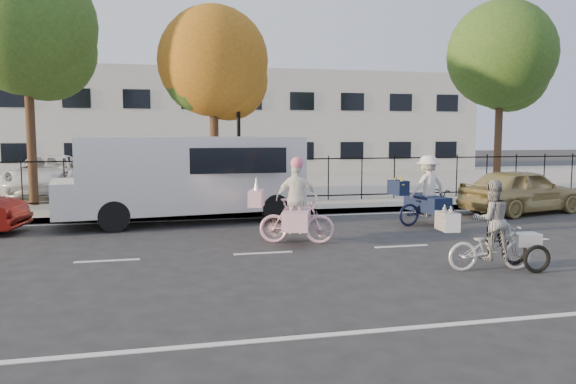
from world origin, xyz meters
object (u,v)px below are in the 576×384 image
object	(u,v)px
lamppost	(238,111)
zebra_trike	(491,236)
gold_sedan	(521,191)
white_van	(186,175)
lot_car_c	(250,176)
unicorn_bike	(295,212)
bull_bike	(427,197)
lot_car_b	(49,175)

from	to	relation	value
lamppost	zebra_trike	bearing A→B (deg)	-70.92
gold_sedan	white_van	bearing A→B (deg)	72.51
lamppost	lot_car_c	distance (m)	3.66
zebra_trike	unicorn_bike	bearing A→B (deg)	47.52
bull_bike	lot_car_b	size ratio (longest dim) A/B	0.39
unicorn_bike	white_van	size ratio (longest dim) A/B	0.29
unicorn_bike	lamppost	bearing A→B (deg)	21.93
lamppost	white_van	world-z (taller)	lamppost
bull_bike	white_van	distance (m)	6.46
gold_sedan	lot_car_b	world-z (taller)	lot_car_b
lamppost	lot_car_b	xyz separation A→B (m)	(-6.44, 4.44, -2.24)
white_van	lot_car_c	size ratio (longest dim) A/B	1.66
zebra_trike	bull_bike	xyz separation A→B (m)	(1.19, 4.76, 0.12)
bull_bike	gold_sedan	distance (m)	4.00
unicorn_bike	bull_bike	xyz separation A→B (m)	(3.96, 1.64, 0.03)
lamppost	zebra_trike	world-z (taller)	lamppost
zebra_trike	lot_car_c	world-z (taller)	zebra_trike
unicorn_bike	bull_bike	distance (m)	4.28
unicorn_bike	lot_car_c	size ratio (longest dim) A/B	0.48
unicorn_bike	lot_car_c	world-z (taller)	unicorn_bike
white_van	lot_car_b	size ratio (longest dim) A/B	1.29
gold_sedan	lot_car_b	xyz separation A→B (m)	(-14.54, 7.44, 0.19)
white_van	gold_sedan	bearing A→B (deg)	-11.74
white_van	lot_car_c	xyz separation A→B (m)	(2.60, 5.04, -0.46)
lamppost	lot_car_c	xyz separation A→B (m)	(0.82, 2.74, -2.29)
lamppost	white_van	size ratio (longest dim) A/B	0.64
zebra_trike	lot_car_b	xyz separation A→B (m)	(-9.58, 13.51, 0.26)
lamppost	gold_sedan	world-z (taller)	lamppost
unicorn_bike	white_van	bearing A→B (deg)	48.90
zebra_trike	gold_sedan	world-z (taller)	zebra_trike
lamppost	gold_sedan	xyz separation A→B (m)	(8.10, -3.00, -2.43)
lot_car_b	bull_bike	bearing A→B (deg)	-37.81
lamppost	bull_bike	xyz separation A→B (m)	(4.33, -4.31, -2.38)
bull_bike	lot_car_b	world-z (taller)	bull_bike
bull_bike	white_van	world-z (taller)	white_van
gold_sedan	lot_car_c	world-z (taller)	lot_car_c
lamppost	gold_sedan	distance (m)	8.98
gold_sedan	lamppost	bearing A→B (deg)	56.24
lamppost	unicorn_bike	world-z (taller)	lamppost
zebra_trike	bull_bike	bearing A→B (deg)	-8.10
white_van	unicorn_bike	bearing A→B (deg)	-67.14
zebra_trike	lot_car_c	xyz separation A→B (m)	(-2.32, 11.81, 0.20)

